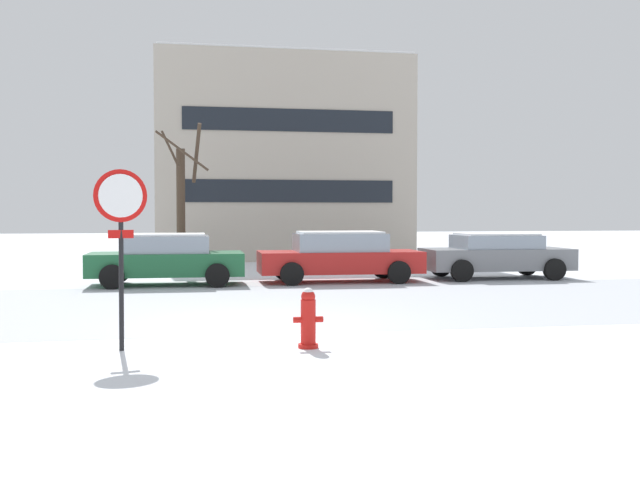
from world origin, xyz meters
TOP-DOWN VIEW (x-y plane):
  - ground_plane at (0.00, 0.00)m, footprint 120.00×120.00m
  - road_surface at (0.00, 3.09)m, footprint 80.00×8.19m
  - stop_sign at (-2.24, -1.97)m, footprint 0.74×0.19m
  - fire_hydrant at (0.43, -2.28)m, footprint 0.44×0.30m
  - parked_car_green at (-1.77, 7.83)m, footprint 4.17×2.13m
  - parked_car_red at (3.08, 7.89)m, footprint 4.63×2.08m
  - parked_car_gray at (7.92, 8.13)m, footprint 4.37×2.14m
  - tree_far_right at (-1.32, 11.51)m, footprint 1.65×1.55m
  - building_far_left at (2.95, 20.99)m, footprint 10.60×8.33m

SIDE VIEW (x-z plane):
  - ground_plane at x=0.00m, z-range 0.00..0.00m
  - road_surface at x=0.00m, z-range 0.00..0.00m
  - fire_hydrant at x=0.43m, z-range 0.00..0.89m
  - parked_car_gray at x=7.92m, z-range 0.03..1.39m
  - parked_car_green at x=-1.77m, z-range 0.02..1.42m
  - parked_car_red at x=3.08m, z-range 0.02..1.46m
  - stop_sign at x=-2.24m, z-range 0.52..3.13m
  - tree_far_right at x=-1.32m, z-range -0.14..4.67m
  - building_far_left at x=2.95m, z-range 0.00..8.57m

